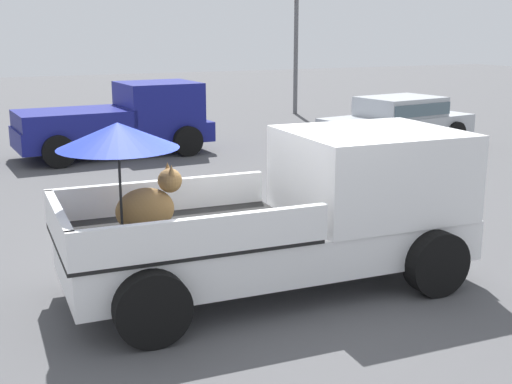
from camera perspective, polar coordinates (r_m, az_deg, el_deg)
The scene contains 5 objects.
ground_plane at distance 8.54m, azimuth 1.24°, elevation -8.02°, with size 80.00×80.00×0.00m, color #4C4C4F.
pickup_truck_main at distance 8.39m, azimuth 3.71°, elevation -1.45°, with size 5.12×2.40×2.18m.
pickup_truck_red at distance 17.50m, azimuth -11.27°, elevation 5.95°, with size 4.89×2.37×1.80m.
parked_sedan_near at distance 18.94m, azimuth 11.93°, elevation 6.09°, with size 4.52×2.47×1.33m.
motel_sign at distance 25.51m, azimuth 3.43°, elevation 14.61°, with size 1.40×0.16×5.06m.
Camera 1 is at (-3.50, -7.12, 3.16)m, focal length 47.38 mm.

